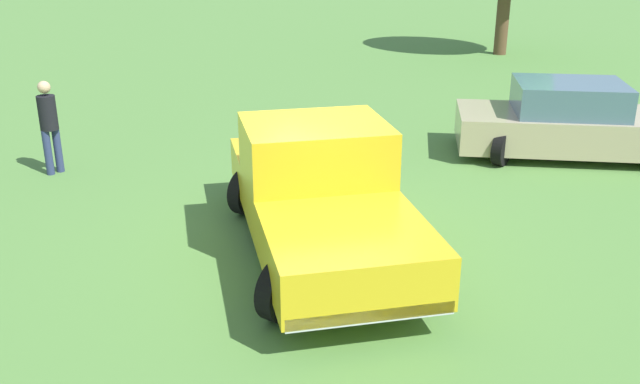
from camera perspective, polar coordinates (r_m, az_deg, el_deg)
ground_plane at (r=10.16m, az=-0.97°, el=-3.89°), size 80.00×80.00×0.00m
pickup_truck at (r=9.53m, az=-0.17°, el=0.36°), size 4.89×4.94×1.78m
sedan_near at (r=14.55m, az=20.09°, el=5.33°), size 3.67×4.95×1.46m
person_bystander at (r=13.49m, az=-21.22°, el=5.33°), size 0.35×0.35×1.71m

